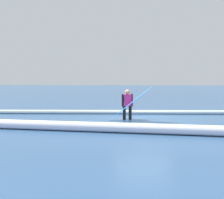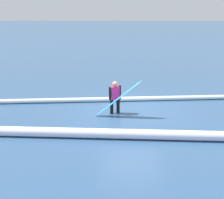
{
  "view_description": "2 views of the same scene",
  "coord_description": "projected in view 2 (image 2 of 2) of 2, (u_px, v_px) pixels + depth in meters",
  "views": [
    {
      "loc": [
        0.48,
        9.52,
        1.71
      ],
      "look_at": [
        1.26,
        1.46,
        1.02
      ],
      "focal_mm": 33.75,
      "sensor_mm": 36.0,
      "label": 1
    },
    {
      "loc": [
        0.73,
        11.7,
        4.17
      ],
      "look_at": [
        0.81,
        1.54,
        1.03
      ],
      "focal_mm": 47.81,
      "sensor_mm": 36.0,
      "label": 2
    }
  ],
  "objects": [
    {
      "name": "wave_crest_foreground",
      "position": [
        176.0,
        98.0,
        14.01
      ],
      "size": [
        20.99,
        1.81,
        0.21
      ],
      "primitive_type": "cylinder",
      "rotation": [
        0.0,
        1.57,
        0.08
      ],
      "color": "white",
      "rests_on": "ground_plane"
    },
    {
      "name": "wave_crest_midground",
      "position": [
        113.0,
        134.0,
        9.89
      ],
      "size": [
        19.49,
        1.31,
        0.33
      ],
      "primitive_type": "cylinder",
      "rotation": [
        0.0,
        1.57,
        -0.05
      ],
      "color": "white",
      "rests_on": "ground_plane"
    },
    {
      "name": "surfboard",
      "position": [
        118.0,
        98.0,
        11.71
      ],
      "size": [
        1.87,
        0.37,
        1.54
      ],
      "color": "#268CE5",
      "rests_on": "ground_plane"
    },
    {
      "name": "surfer",
      "position": [
        115.0,
        96.0,
        12.08
      ],
      "size": [
        0.5,
        0.33,
        1.35
      ],
      "rotation": [
        0.0,
        0.0,
        0.34
      ],
      "color": "black",
      "rests_on": "ground_plane"
    },
    {
      "name": "ground_plane",
      "position": [
        132.0,
        112.0,
        12.41
      ],
      "size": [
        181.27,
        181.27,
        0.0
      ],
      "primitive_type": "plane",
      "color": "#2D4E74"
    }
  ]
}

